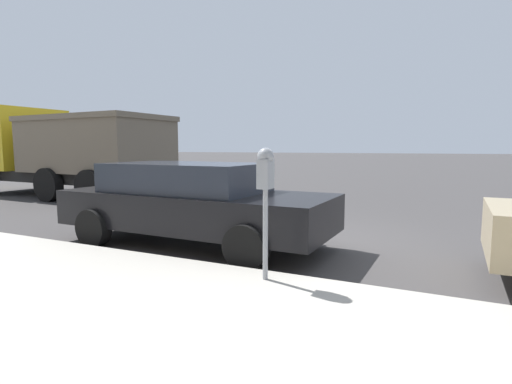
# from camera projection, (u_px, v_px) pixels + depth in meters

# --- Properties ---
(ground_plane) EXTENTS (220.00, 220.00, 0.00)m
(ground_plane) POSITION_uv_depth(u_px,v_px,m) (302.00, 241.00, 7.15)
(ground_plane) COLOR #3D3A3A
(sidewalk) EXTENTS (5.31, 56.00, 0.12)m
(sidewalk) POSITION_uv_depth(u_px,v_px,m) (78.00, 379.00, 2.78)
(sidewalk) COLOR #ADA89E
(sidewalk) RESTS_ON ground_plane
(parking_meter) EXTENTS (0.21, 0.19, 1.54)m
(parking_meter) POSITION_uv_depth(u_px,v_px,m) (266.00, 180.00, 4.58)
(parking_meter) COLOR gray
(parking_meter) RESTS_ON sidewalk
(car_black) EXTENTS (2.10, 4.74, 1.40)m
(car_black) POSITION_uv_depth(u_px,v_px,m) (193.00, 201.00, 6.83)
(car_black) COLOR black
(car_black) RESTS_ON ground_plane
(dump_truck) EXTENTS (3.14, 7.60, 3.06)m
(dump_truck) POSITION_uv_depth(u_px,v_px,m) (66.00, 149.00, 13.68)
(dump_truck) COLOR black
(dump_truck) RESTS_ON ground_plane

